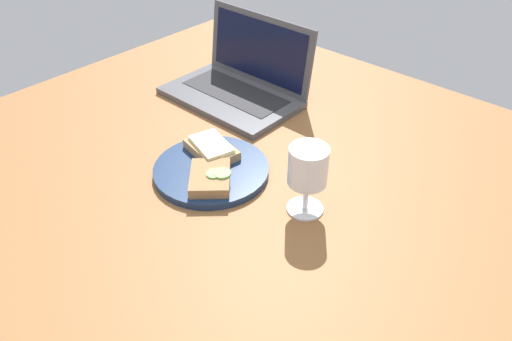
% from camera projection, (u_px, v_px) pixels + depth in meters
% --- Properties ---
extents(wooden_table, '(1.40, 1.40, 0.03)m').
position_uv_depth(wooden_table, '(224.00, 189.00, 1.03)').
color(wooden_table, brown).
rests_on(wooden_table, ground).
extents(plate, '(0.24, 0.24, 0.02)m').
position_uv_depth(plate, '(211.00, 170.00, 1.05)').
color(plate, navy).
rests_on(plate, wooden_table).
extents(sandwich_with_cheese, '(0.13, 0.10, 0.03)m').
position_uv_depth(sandwich_with_cheese, '(211.00, 148.00, 1.08)').
color(sandwich_with_cheese, '#A88456').
rests_on(sandwich_with_cheese, plate).
extents(sandwich_with_cucumber, '(0.13, 0.13, 0.03)m').
position_uv_depth(sandwich_with_cucumber, '(210.00, 178.00, 0.99)').
color(sandwich_with_cucumber, '#937047').
rests_on(sandwich_with_cucumber, plate).
extents(wine_glass, '(0.07, 0.07, 0.14)m').
position_uv_depth(wine_glass, '(308.00, 169.00, 0.90)').
color(wine_glass, white).
rests_on(wine_glass, wooden_table).
extents(laptop, '(0.35, 0.24, 0.20)m').
position_uv_depth(laptop, '(239.00, 82.00, 1.30)').
color(laptop, '#4C4C51').
rests_on(laptop, wooden_table).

